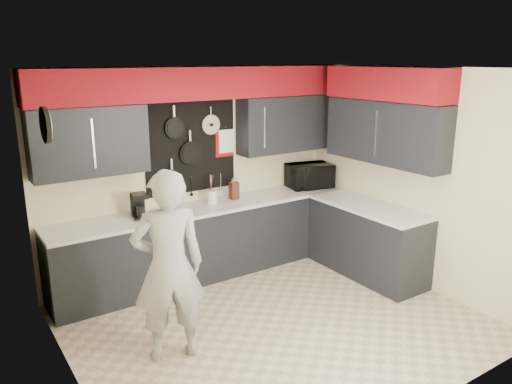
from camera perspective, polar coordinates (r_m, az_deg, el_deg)
ground at (r=5.44m, az=2.13°, el=-14.59°), size 4.00×4.00×0.00m
back_wall_assembly at (r=6.13m, az=-6.49°, el=8.61°), size 4.00×0.36×2.60m
right_wall_assembly at (r=6.22m, az=14.94°, el=7.67°), size 0.36×3.50×2.60m
left_wall_assembly at (r=4.14m, az=-20.88°, el=-5.12°), size 0.05×3.50×2.60m
base_cabinets at (r=6.34m, az=-0.23°, el=-5.53°), size 3.95×2.20×0.92m
microwave at (r=7.05m, az=6.14°, el=1.86°), size 0.67×0.53×0.33m
knife_block at (r=6.44m, az=-2.52°, el=0.16°), size 0.11×0.11×0.23m
utensil_crock at (r=6.29m, az=-5.04°, el=-0.55°), size 0.13×0.13×0.17m
coffee_maker at (r=5.84m, az=-13.22°, el=-1.45°), size 0.19×0.22×0.29m
person at (r=4.56m, az=-9.95°, el=-8.42°), size 0.74×0.58×1.79m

